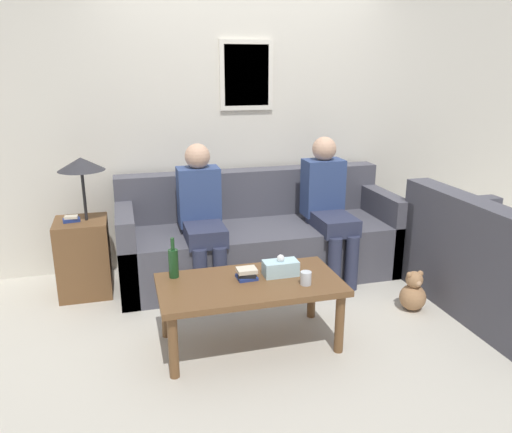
{
  "coord_description": "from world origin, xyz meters",
  "views": [
    {
      "loc": [
        -1.12,
        -3.49,
        1.78
      ],
      "look_at": [
        -0.19,
        -0.08,
        0.71
      ],
      "focal_mm": 35.0,
      "sensor_mm": 36.0,
      "label": 1
    }
  ],
  "objects_px": {
    "couch_main": "(259,239)",
    "coffee_table": "(250,290)",
    "wine_bottle": "(173,262)",
    "person_left": "(202,212)",
    "teddy_bear": "(413,293)",
    "couch_side": "(505,274)",
    "person_right": "(328,203)",
    "drinking_glass": "(306,278)"
  },
  "relations": [
    {
      "from": "drinking_glass",
      "to": "teddy_bear",
      "type": "distance_m",
      "value": 1.08
    },
    {
      "from": "person_left",
      "to": "person_right",
      "type": "xyz_separation_m",
      "value": [
        1.09,
        -0.01,
        0.01
      ]
    },
    {
      "from": "coffee_table",
      "to": "drinking_glass",
      "type": "height_order",
      "value": "drinking_glass"
    },
    {
      "from": "couch_side",
      "to": "person_left",
      "type": "height_order",
      "value": "person_left"
    },
    {
      "from": "couch_main",
      "to": "drinking_glass",
      "type": "distance_m",
      "value": 1.29
    },
    {
      "from": "coffee_table",
      "to": "person_left",
      "type": "xyz_separation_m",
      "value": [
        -0.15,
        0.97,
        0.26
      ]
    },
    {
      "from": "person_right",
      "to": "teddy_bear",
      "type": "xyz_separation_m",
      "value": [
        0.37,
        -0.81,
        -0.52
      ]
    },
    {
      "from": "coffee_table",
      "to": "drinking_glass",
      "type": "bearing_deg",
      "value": -21.57
    },
    {
      "from": "couch_side",
      "to": "teddy_bear",
      "type": "bearing_deg",
      "value": 69.79
    },
    {
      "from": "couch_side",
      "to": "couch_main",
      "type": "bearing_deg",
      "value": 51.6
    },
    {
      "from": "coffee_table",
      "to": "drinking_glass",
      "type": "distance_m",
      "value": 0.37
    },
    {
      "from": "couch_main",
      "to": "wine_bottle",
      "type": "distance_m",
      "value": 1.28
    },
    {
      "from": "wine_bottle",
      "to": "person_left",
      "type": "bearing_deg",
      "value": 67.61
    },
    {
      "from": "wine_bottle",
      "to": "coffee_table",
      "type": "bearing_deg",
      "value": -23.96
    },
    {
      "from": "couch_side",
      "to": "person_left",
      "type": "bearing_deg",
      "value": 63.25
    },
    {
      "from": "wine_bottle",
      "to": "teddy_bear",
      "type": "distance_m",
      "value": 1.83
    },
    {
      "from": "coffee_table",
      "to": "person_right",
      "type": "relative_size",
      "value": 0.98
    },
    {
      "from": "couch_main",
      "to": "teddy_bear",
      "type": "relative_size",
      "value": 7.7
    },
    {
      "from": "couch_side",
      "to": "person_right",
      "type": "xyz_separation_m",
      "value": [
        -0.97,
        1.03,
        0.34
      ]
    },
    {
      "from": "coffee_table",
      "to": "person_left",
      "type": "bearing_deg",
      "value": 98.76
    },
    {
      "from": "coffee_table",
      "to": "wine_bottle",
      "type": "bearing_deg",
      "value": 156.04
    },
    {
      "from": "person_left",
      "to": "person_right",
      "type": "height_order",
      "value": "person_right"
    },
    {
      "from": "drinking_glass",
      "to": "teddy_bear",
      "type": "height_order",
      "value": "drinking_glass"
    },
    {
      "from": "coffee_table",
      "to": "couch_side",
      "type": "bearing_deg",
      "value": -2.24
    },
    {
      "from": "couch_main",
      "to": "coffee_table",
      "type": "height_order",
      "value": "couch_main"
    },
    {
      "from": "coffee_table",
      "to": "couch_main",
      "type": "bearing_deg",
      "value": 71.63
    },
    {
      "from": "drinking_glass",
      "to": "person_right",
      "type": "height_order",
      "value": "person_right"
    },
    {
      "from": "drinking_glass",
      "to": "teddy_bear",
      "type": "xyz_separation_m",
      "value": [
        0.98,
        0.28,
        -0.36
      ]
    },
    {
      "from": "wine_bottle",
      "to": "person_left",
      "type": "distance_m",
      "value": 0.83
    },
    {
      "from": "couch_side",
      "to": "wine_bottle",
      "type": "height_order",
      "value": "couch_side"
    },
    {
      "from": "person_right",
      "to": "couch_main",
      "type": "bearing_deg",
      "value": 161.45
    },
    {
      "from": "person_left",
      "to": "teddy_bear",
      "type": "bearing_deg",
      "value": -29.25
    },
    {
      "from": "person_right",
      "to": "person_left",
      "type": "bearing_deg",
      "value": 179.38
    },
    {
      "from": "coffee_table",
      "to": "drinking_glass",
      "type": "relative_size",
      "value": 13.72
    },
    {
      "from": "couch_side",
      "to": "teddy_bear",
      "type": "relative_size",
      "value": 5.03
    },
    {
      "from": "couch_side",
      "to": "person_left",
      "type": "relative_size",
      "value": 1.32
    },
    {
      "from": "person_left",
      "to": "person_right",
      "type": "relative_size",
      "value": 0.99
    },
    {
      "from": "couch_main",
      "to": "coffee_table",
      "type": "distance_m",
      "value": 1.21
    },
    {
      "from": "person_right",
      "to": "teddy_bear",
      "type": "bearing_deg",
      "value": -65.37
    },
    {
      "from": "couch_main",
      "to": "couch_side",
      "type": "xyz_separation_m",
      "value": [
        1.54,
        -1.22,
        0.0
      ]
    },
    {
      "from": "person_left",
      "to": "teddy_bear",
      "type": "height_order",
      "value": "person_left"
    },
    {
      "from": "wine_bottle",
      "to": "person_left",
      "type": "relative_size",
      "value": 0.23
    }
  ]
}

